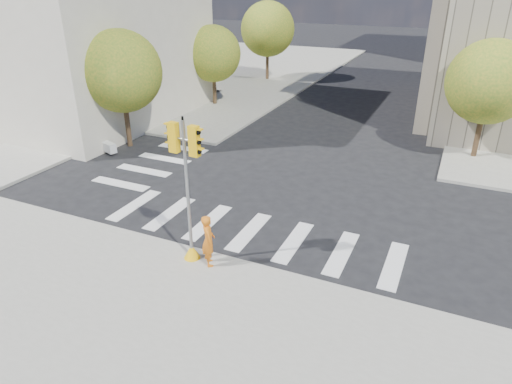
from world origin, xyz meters
TOP-DOWN VIEW (x-y plane):
  - ground at (0.00, 0.00)m, footprint 160.00×160.00m
  - sidewalk_far_left at (-20.00, 26.00)m, footprint 28.00×40.00m
  - classical_building at (-20.00, 8.00)m, footprint 19.00×15.00m
  - tree_lw_near at (-10.50, 4.00)m, footprint 4.40×4.40m
  - tree_lw_mid at (-10.50, 14.00)m, footprint 4.00×4.00m
  - tree_lw_far at (-10.50, 24.00)m, footprint 4.80×4.80m
  - tree_re_near at (7.50, 10.00)m, footprint 4.20×4.20m
  - tree_re_mid at (7.50, 22.00)m, footprint 4.60×4.60m
  - tree_re_far at (7.50, 34.00)m, footprint 4.00×4.00m
  - lamp_near at (8.00, 14.00)m, footprint 0.35×0.18m
  - lamp_far at (8.00, 28.00)m, footprint 0.35×0.18m
  - traffic_signal at (-1.02, -4.60)m, footprint 1.07×0.56m
  - photographer at (-0.30, -4.67)m, footprint 0.75×0.78m
  - planter_wall at (-13.00, 3.30)m, footprint 5.77×2.45m

SIDE VIEW (x-z plane):
  - ground at x=0.00m, z-range 0.00..0.00m
  - sidewalk_far_left at x=-20.00m, z-range 0.00..0.15m
  - planter_wall at x=-13.00m, z-range 0.15..0.65m
  - photographer at x=-0.30m, z-range 0.15..1.95m
  - traffic_signal at x=-1.02m, z-range -0.21..4.74m
  - tree_lw_mid at x=-10.50m, z-range 0.88..6.65m
  - tree_re_far at x=7.50m, z-range 0.93..6.80m
  - tree_re_near at x=7.50m, z-range 0.97..7.13m
  - tree_lw_near at x=-10.50m, z-range 1.00..7.41m
  - tree_re_mid at x=7.50m, z-range 1.02..7.68m
  - tree_lw_far at x=-10.50m, z-range 1.07..8.01m
  - lamp_near at x=8.00m, z-range 0.52..8.63m
  - lamp_far at x=8.00m, z-range 0.52..8.63m
  - classical_building at x=-20.00m, z-range 0.09..12.79m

